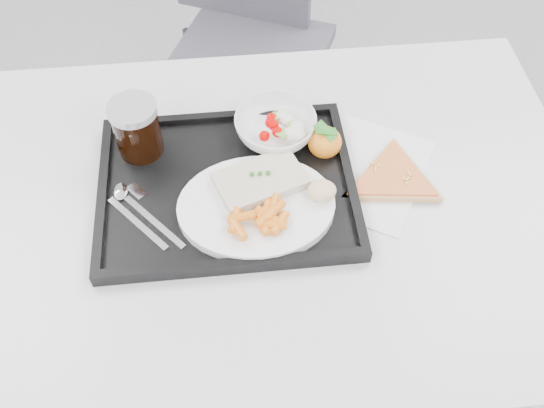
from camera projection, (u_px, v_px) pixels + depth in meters
The scene contains 14 objects.
table at pixel (254, 223), 1.12m from camera, with size 1.20×0.80×0.75m.
chair at pixel (245, 16), 1.74m from camera, with size 0.55×0.57×0.93m.
tray at pixel (227, 187), 1.08m from camera, with size 0.45×0.35×0.03m.
dinner_plate at pixel (256, 207), 1.03m from camera, with size 0.27×0.27×0.02m.
fish_fillet at pixel (260, 180), 1.04m from camera, with size 0.17×0.14×0.03m.
bread_roll at pixel (322, 191), 1.02m from camera, with size 0.06×0.05×0.03m.
salad_bowl at pixel (275, 127), 1.13m from camera, with size 0.15×0.15×0.05m.
cola_glass at pixel (137, 128), 1.08m from camera, with size 0.09×0.09×0.11m.
cutlery at pixel (137, 209), 1.04m from camera, with size 0.14×0.15×0.01m.
napkin at pixel (353, 166), 1.12m from camera, with size 0.34×0.33×0.00m.
tangerine at pixel (325, 142), 1.11m from camera, with size 0.08×0.08×0.07m.
pizza_slice at pixel (392, 178), 1.09m from camera, with size 0.27×0.27×0.02m.
carrot_pile at pixel (262, 217), 0.99m from camera, with size 0.10×0.09×0.02m.
salad_contents at pixel (285, 127), 1.11m from camera, with size 0.09×0.08×0.02m.
Camera 1 is at (-0.03, -0.35, 1.60)m, focal length 40.00 mm.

